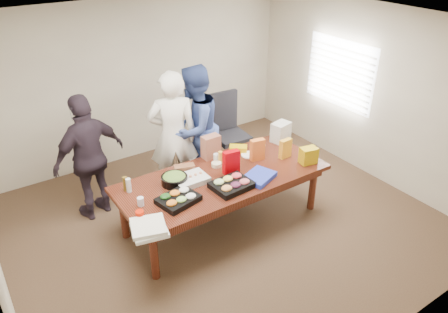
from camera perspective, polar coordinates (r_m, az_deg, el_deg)
floor at (r=6.11m, az=-0.18°, el=-8.67°), size 5.50×5.00×0.02m
ceiling at (r=4.94m, az=-0.23°, el=17.15°), size 5.50×5.00×0.02m
wall_back at (r=7.45m, az=-11.11°, el=9.85°), size 5.50×0.04×2.70m
wall_front at (r=3.89m, az=21.08°, el=-10.90°), size 5.50×0.04×2.70m
wall_right at (r=7.17m, az=18.60°, el=8.11°), size 0.04×5.00×2.70m
window_panel at (r=7.45m, az=15.07°, el=10.64°), size 0.03×1.40×1.10m
window_blinds at (r=7.42m, az=14.85°, el=10.59°), size 0.04×1.36×1.00m
conference_table at (r=5.88m, az=-0.18°, el=-5.70°), size 2.80×1.20×0.75m
office_chair at (r=7.11m, az=0.95°, el=2.97°), size 0.66×0.66×1.22m
person_center at (r=6.25m, az=-6.74°, el=2.71°), size 0.84×0.71×1.96m
person_right at (r=6.48m, az=-3.92°, el=3.74°), size 1.18×1.10×1.93m
person_left at (r=6.07m, az=-17.37°, el=-0.13°), size 1.14×0.69×1.81m
veggie_tray at (r=5.19m, az=-6.09°, el=-5.70°), size 0.53×0.45×0.07m
fruit_tray at (r=5.42m, az=1.03°, el=-3.81°), size 0.52×0.42×0.07m
sheet_cake at (r=5.55m, az=-4.46°, el=-3.06°), size 0.44×0.33×0.08m
salad_bowl at (r=5.53m, az=-6.60°, el=-3.10°), size 0.34×0.34×0.11m
chip_bag_blue at (r=5.62m, az=4.65°, el=-2.71°), size 0.50×0.44×0.06m
chip_bag_red at (r=5.67m, az=0.96°, el=-0.73°), size 0.23×0.11×0.32m
chip_bag_yellow at (r=6.12m, az=8.13°, el=1.06°), size 0.19×0.09×0.28m
chip_bag_orange at (r=6.01m, az=4.44°, el=0.91°), size 0.21×0.12×0.31m
mayo_jar at (r=5.97m, az=-1.02°, el=-0.21°), size 0.09×0.09×0.13m
mustard_bottle at (r=5.94m, az=-0.49°, el=-0.10°), size 0.08×0.08×0.17m
dressing_bottle at (r=5.48m, az=-12.94°, el=-3.53°), size 0.07×0.07×0.19m
ranch_bottle at (r=5.44m, az=-12.54°, el=-3.75°), size 0.07×0.07×0.19m
banana_bunch at (r=6.26m, az=1.90°, el=1.04°), size 0.29×0.27×0.08m
bread_loaf at (r=5.75m, az=-5.28°, el=-1.65°), size 0.30×0.19×0.11m
kraft_bag at (r=6.05m, az=-1.74°, el=1.31°), size 0.26×0.16×0.33m
red_cup at (r=4.94m, az=-11.08°, el=-7.73°), size 0.11×0.11×0.13m
clear_cup_a at (r=4.96m, az=-11.16°, el=-7.73°), size 0.10×0.10×0.10m
clear_cup_b at (r=5.19m, az=-11.00°, el=-5.89°), size 0.09×0.09×0.11m
pizza_box_lower at (r=4.79m, az=-9.85°, el=-9.59°), size 0.44×0.44×0.04m
pizza_box_upper at (r=4.77m, az=-10.02°, el=-9.11°), size 0.46×0.46×0.04m
plate_a at (r=6.18m, az=3.35°, el=0.23°), size 0.29×0.29×0.01m
plate_b at (r=6.46m, az=4.49°, el=1.56°), size 0.26×0.26×0.01m
dip_bowl_a at (r=5.88m, az=-1.02°, el=-1.07°), size 0.16×0.16×0.06m
dip_bowl_b at (r=5.73m, az=-5.70°, el=-2.13°), size 0.14×0.14×0.05m
grocery_bag_white at (r=6.56m, az=7.54°, el=3.24°), size 0.32×0.26×0.30m
grocery_bag_yellow at (r=6.04m, az=11.13°, el=0.14°), size 0.26×0.20×0.23m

